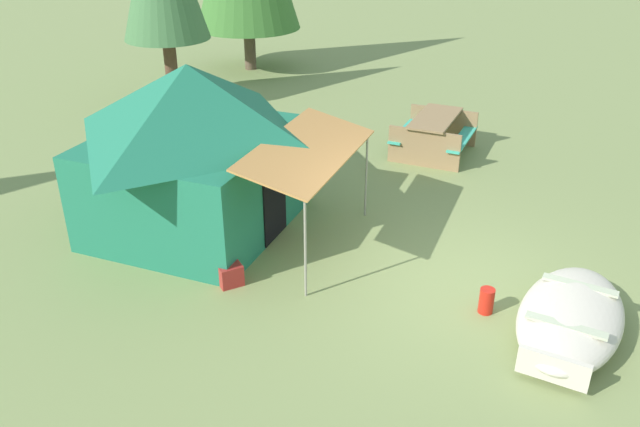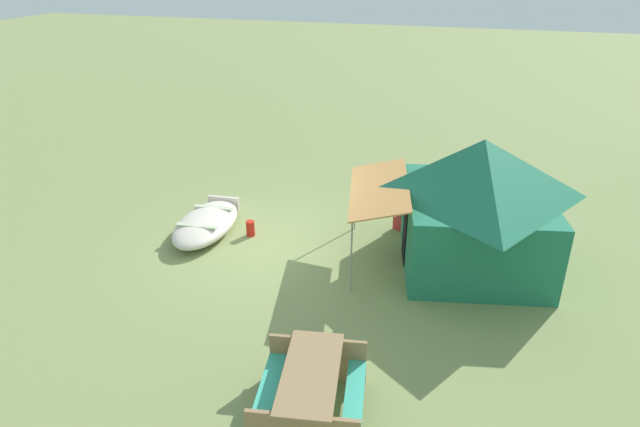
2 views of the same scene
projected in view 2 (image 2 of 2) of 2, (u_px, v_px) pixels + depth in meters
ground_plane at (273, 246)px, 12.24m from camera, size 80.00×80.00×0.00m
beached_rowboat at (206, 223)px, 12.72m from camera, size 2.55×1.45×0.46m
canvas_cabin_tent at (477, 201)px, 11.02m from camera, size 3.89×4.56×2.68m
picnic_table at (311, 389)px, 7.58m from camera, size 1.92×1.72×0.80m
cooler_box at (407, 224)px, 12.85m from camera, size 0.56×0.65×0.31m
fuel_can at (250, 228)px, 12.61m from camera, size 0.20×0.20×0.36m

